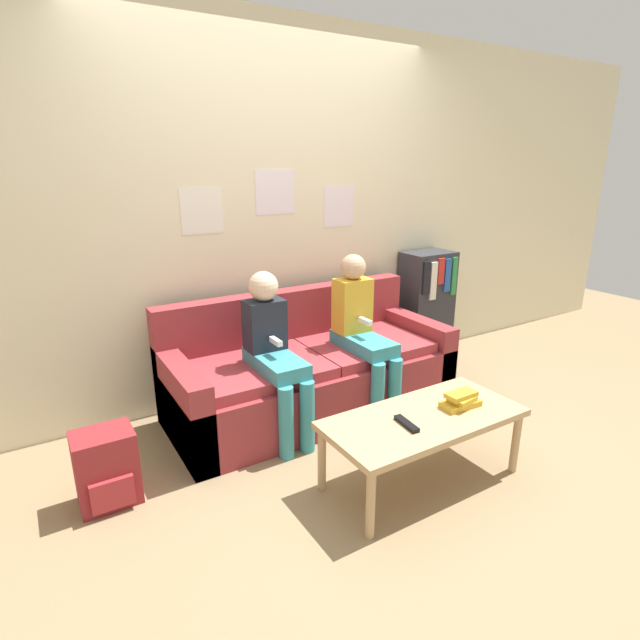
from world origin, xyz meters
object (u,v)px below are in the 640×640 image
object	(u,v)px
bookshelf	(426,306)
couch	(310,372)
person_right	(362,328)
backpack	(106,468)
coffee_table	(424,423)
person_left	(274,348)
tv_remote	(407,424)

from	to	relation	value
bookshelf	couch	bearing A→B (deg)	-167.42
person_right	backpack	size ratio (longest dim) A/B	2.76
coffee_table	person_left	bearing A→B (deg)	117.88
person_right	coffee_table	bearing A→B (deg)	-104.00
person_left	bookshelf	world-z (taller)	person_left
couch	person_left	xyz separation A→B (m)	(-0.36, -0.19, 0.32)
bookshelf	person_right	bearing A→B (deg)	-154.86
coffee_table	tv_remote	distance (m)	0.16
person_right	bookshelf	distance (m)	1.15
person_left	backpack	xyz separation A→B (m)	(-1.03, -0.16, -0.39)
person_right	tv_remote	size ratio (longest dim) A/B	6.23
tv_remote	backpack	distance (m)	1.53
coffee_table	person_left	distance (m)	0.99
couch	tv_remote	world-z (taller)	couch
tv_remote	bookshelf	size ratio (longest dim) A/B	0.18
tv_remote	bookshelf	bearing A→B (deg)	49.97
person_left	tv_remote	world-z (taller)	person_left
couch	person_right	xyz separation A→B (m)	(0.30, -0.19, 0.33)
couch	bookshelf	xyz separation A→B (m)	(1.34, 0.30, 0.21)
backpack	couch	bearing A→B (deg)	14.11
person_left	person_right	bearing A→B (deg)	0.28
coffee_table	backpack	bearing A→B (deg)	154.95
person_left	bookshelf	size ratio (longest dim) A/B	1.10
coffee_table	backpack	world-z (taller)	same
couch	person_right	world-z (taller)	person_right
couch	tv_remote	xyz separation A→B (m)	(-0.06, -1.07, 0.13)
backpack	coffee_table	bearing A→B (deg)	-25.05
person_left	person_right	xyz separation A→B (m)	(0.66, 0.00, 0.01)
coffee_table	person_right	bearing A→B (deg)	76.00
bookshelf	coffee_table	bearing A→B (deg)	-132.98
bookshelf	backpack	xyz separation A→B (m)	(-2.72, -0.65, -0.28)
person_right	bookshelf	bearing A→B (deg)	25.14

